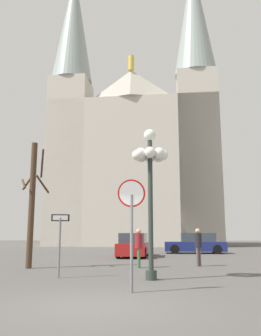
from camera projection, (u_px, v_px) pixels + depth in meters
ground_plane at (93, 306)px, 7.23m from camera, size 120.00×120.00×0.00m
cathedral at (135, 152)px, 43.43m from camera, size 20.48×13.29×35.89m
stop_sign at (132, 213)px, 9.17m from camera, size 0.73×0.17×2.87m
one_way_arrow_sign at (60, 237)px, 11.90m from camera, size 0.60×0.18×2.10m
street_lamp at (150, 169)px, 11.82m from camera, size 1.22×1.22×4.96m
bare_tree at (32, 201)px, 15.32m from camera, size 1.23×1.17×5.43m
parked_car_near_navy at (196, 244)px, 25.66m from camera, size 4.44×1.92×1.45m
parked_car_far_red at (134, 246)px, 22.02m from camera, size 2.04×4.63×1.45m
pedestrian_walking at (139, 244)px, 15.17m from camera, size 0.32×0.32×1.64m
pedestrian_standing at (198, 243)px, 15.92m from camera, size 0.32×0.32×1.67m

